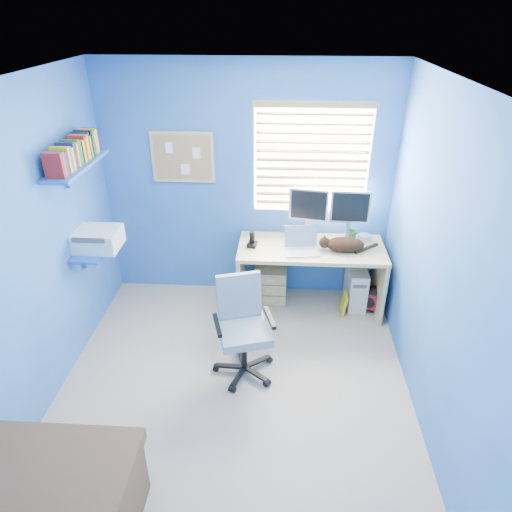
# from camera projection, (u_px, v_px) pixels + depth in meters

# --- Properties ---
(floor) EXTENTS (3.00, 3.20, 0.00)m
(floor) POSITION_uv_depth(u_px,v_px,m) (234.00, 388.00, 3.95)
(floor) COLOR tan
(floor) RESTS_ON ground
(ceiling) EXTENTS (3.00, 3.20, 0.00)m
(ceiling) POSITION_uv_depth(u_px,v_px,m) (224.00, 82.00, 2.73)
(ceiling) COLOR white
(ceiling) RESTS_ON wall_back
(wall_back) EXTENTS (3.00, 0.01, 2.50)m
(wall_back) POSITION_uv_depth(u_px,v_px,m) (247.00, 186.00, 4.74)
(wall_back) COLOR #2863AA
(wall_back) RESTS_ON ground
(wall_front) EXTENTS (3.00, 0.01, 2.50)m
(wall_front) POSITION_uv_depth(u_px,v_px,m) (189.00, 449.00, 1.94)
(wall_front) COLOR #2863AA
(wall_front) RESTS_ON ground
(wall_left) EXTENTS (0.01, 3.20, 2.50)m
(wall_left) POSITION_uv_depth(u_px,v_px,m) (32.00, 257.00, 3.42)
(wall_left) COLOR #2863AA
(wall_left) RESTS_ON ground
(wall_right) EXTENTS (0.01, 3.20, 2.50)m
(wall_right) POSITION_uv_depth(u_px,v_px,m) (439.00, 269.00, 3.26)
(wall_right) COLOR #2863AA
(wall_right) RESTS_ON ground
(desk) EXTENTS (1.49, 0.65, 0.74)m
(desk) POSITION_uv_depth(u_px,v_px,m) (309.00, 278.00, 4.83)
(desk) COLOR tan
(desk) RESTS_ON floor
(laptop) EXTENTS (0.36, 0.30, 0.22)m
(laptop) POSITION_uv_depth(u_px,v_px,m) (302.00, 242.00, 4.49)
(laptop) COLOR silver
(laptop) RESTS_ON desk
(monitor_left) EXTENTS (0.41, 0.19, 0.54)m
(monitor_left) POSITION_uv_depth(u_px,v_px,m) (308.00, 213.00, 4.72)
(monitor_left) COLOR silver
(monitor_left) RESTS_ON desk
(monitor_right) EXTENTS (0.41, 0.14, 0.54)m
(monitor_right) POSITION_uv_depth(u_px,v_px,m) (349.00, 215.00, 4.67)
(monitor_right) COLOR silver
(monitor_right) RESTS_ON desk
(phone) EXTENTS (0.11, 0.12, 0.17)m
(phone) POSITION_uv_depth(u_px,v_px,m) (252.00, 239.00, 4.62)
(phone) COLOR black
(phone) RESTS_ON desk
(mug) EXTENTS (0.10, 0.09, 0.10)m
(mug) POSITION_uv_depth(u_px,v_px,m) (352.00, 235.00, 4.77)
(mug) COLOR #21682B
(mug) RESTS_ON desk
(cd_spindle) EXTENTS (0.13, 0.13, 0.07)m
(cd_spindle) POSITION_uv_depth(u_px,v_px,m) (364.00, 238.00, 4.75)
(cd_spindle) COLOR silver
(cd_spindle) RESTS_ON desk
(cat) EXTENTS (0.39, 0.22, 0.14)m
(cat) POSITION_uv_depth(u_px,v_px,m) (345.00, 244.00, 4.54)
(cat) COLOR black
(cat) RESTS_ON desk
(tower_pc) EXTENTS (0.20, 0.44, 0.45)m
(tower_pc) POSITION_uv_depth(u_px,v_px,m) (356.00, 286.00, 4.96)
(tower_pc) COLOR beige
(tower_pc) RESTS_ON floor
(drawer_boxes) EXTENTS (0.35, 0.28, 0.41)m
(drawer_boxes) POSITION_uv_depth(u_px,v_px,m) (270.00, 284.00, 5.03)
(drawer_boxes) COLOR tan
(drawer_boxes) RESTS_ON floor
(yellow_book) EXTENTS (0.03, 0.17, 0.24)m
(yellow_book) POSITION_uv_depth(u_px,v_px,m) (344.00, 304.00, 4.84)
(yellow_book) COLOR yellow
(yellow_book) RESTS_ON floor
(backpack) EXTENTS (0.32, 0.28, 0.31)m
(backpack) POSITION_uv_depth(u_px,v_px,m) (374.00, 299.00, 4.86)
(backpack) COLOR black
(backpack) RESTS_ON floor
(office_chair) EXTENTS (0.65, 0.65, 0.90)m
(office_chair) POSITION_uv_depth(u_px,v_px,m) (243.00, 339.00, 3.99)
(office_chair) COLOR black
(office_chair) RESTS_ON floor
(window_blinds) EXTENTS (1.15, 0.05, 1.10)m
(window_blinds) POSITION_uv_depth(u_px,v_px,m) (312.00, 160.00, 4.53)
(window_blinds) COLOR white
(window_blinds) RESTS_ON ground
(corkboard) EXTENTS (0.64, 0.02, 0.52)m
(corkboard) POSITION_uv_depth(u_px,v_px,m) (183.00, 157.00, 4.61)
(corkboard) COLOR tan
(corkboard) RESTS_ON ground
(wall_shelves) EXTENTS (0.42, 0.90, 1.05)m
(wall_shelves) POSITION_uv_depth(u_px,v_px,m) (85.00, 197.00, 3.98)
(wall_shelves) COLOR blue
(wall_shelves) RESTS_ON ground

